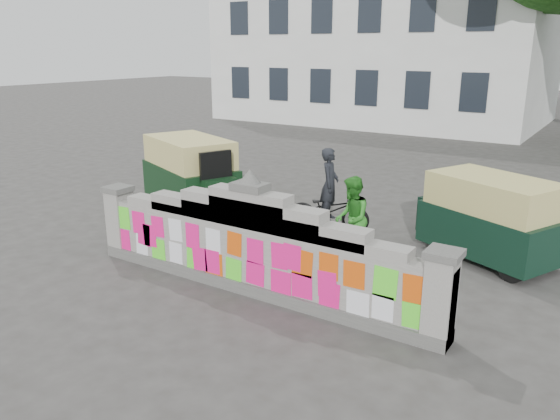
{
  "coord_description": "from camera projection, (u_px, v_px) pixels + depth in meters",
  "views": [
    {
      "loc": [
        4.79,
        -6.51,
        3.78
      ],
      "look_at": [
        -0.1,
        1.0,
        1.1
      ],
      "focal_mm": 35.0,
      "sensor_mm": 36.0,
      "label": 1
    }
  ],
  "objects": [
    {
      "name": "pedestrian",
      "position": [
        351.0,
        219.0,
        9.93
      ],
      "size": [
        0.86,
        0.94,
        1.57
      ],
      "primitive_type": "imported",
      "rotation": [
        0.0,
        0.0,
        -1.13
      ],
      "color": "#2C8624",
      "rests_on": "ground"
    },
    {
      "name": "cyclist_rider",
      "position": [
        329.0,
        196.0,
        11.5
      ],
      "size": [
        0.51,
        0.64,
        1.54
      ],
      "primitive_type": "imported",
      "rotation": [
        0.0,
        0.0,
        1.86
      ],
      "color": "black",
      "rests_on": "ground"
    },
    {
      "name": "ground",
      "position": [
        252.0,
        291.0,
        8.81
      ],
      "size": [
        100.0,
        100.0,
        0.0
      ],
      "primitive_type": "plane",
      "color": "#383533",
      "rests_on": "ground"
    },
    {
      "name": "parapet_wall",
      "position": [
        251.0,
        248.0,
        8.6
      ],
      "size": [
        6.48,
        0.44,
        2.01
      ],
      "color": "#4C4C49",
      "rests_on": "ground"
    },
    {
      "name": "rickshaw_right",
      "position": [
        488.0,
        217.0,
        10.0
      ],
      "size": [
        2.87,
        2.18,
        1.55
      ],
      "rotation": [
        0.0,
        0.0,
        2.71
      ],
      "color": "black",
      "rests_on": "ground"
    },
    {
      "name": "rickshaw_left",
      "position": [
        192.0,
        172.0,
        13.21
      ],
      "size": [
        3.15,
        2.34,
        1.7
      ],
      "rotation": [
        0.0,
        0.0,
        -0.4
      ],
      "color": "black",
      "rests_on": "ground"
    },
    {
      "name": "cyclist_bike",
      "position": [
        329.0,
        210.0,
        11.59
      ],
      "size": [
        1.83,
        1.07,
        0.91
      ],
      "primitive_type": "imported",
      "rotation": [
        0.0,
        0.0,
        1.86
      ],
      "color": "black",
      "rests_on": "ground"
    },
    {
      "name": "building",
      "position": [
        387.0,
        43.0,
        28.98
      ],
      "size": [
        16.0,
        10.0,
        8.9
      ],
      "color": "silver",
      "rests_on": "ground"
    }
  ]
}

